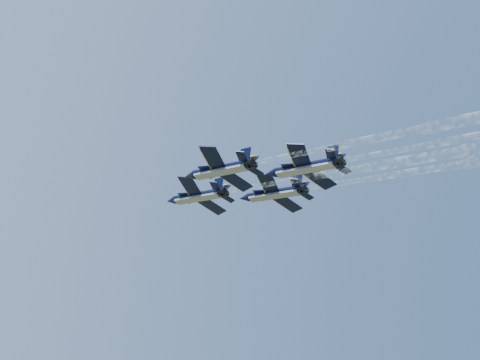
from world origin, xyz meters
TOP-DOWN VIEW (x-y plane):
  - jet_lead at (-0.89, 11.13)m, footprint 12.09×17.18m
  - jet_left at (-5.98, -3.92)m, footprint 12.09×17.18m
  - jet_right at (10.17, 0.48)m, footprint 12.09×17.18m
  - jet_slot at (5.13, -13.80)m, footprint 12.09×17.18m
  - smoke_trail_lead at (10.04, -35.69)m, footprint 16.08×61.32m

SIDE VIEW (x-z plane):
  - jet_lead at x=-0.89m, z-range 98.51..104.00m
  - jet_left at x=-5.98m, z-range 98.51..104.00m
  - jet_right at x=10.17m, z-range 98.51..104.00m
  - jet_slot at x=5.13m, z-range 98.51..104.00m
  - smoke_trail_lead at x=10.04m, z-range 99.92..102.66m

